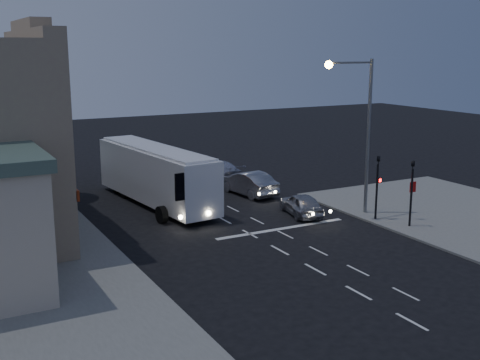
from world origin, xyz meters
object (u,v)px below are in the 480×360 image
traffic_signal_main (378,180)px  streetlight (360,119)px  tour_bus (156,174)px  car_sedan_b (215,171)px  car_sedan_a (248,183)px  street_tree (39,131)px  car_suv (301,204)px  regulatory_sign (412,194)px  traffic_signal_side (412,185)px

traffic_signal_main → streetlight: (-0.26, 1.42, 3.31)m
tour_bus → car_sedan_b: bearing=28.2°
car_sedan_a → street_tree: street_tree is taller
car_suv → regulatory_sign: bearing=151.7°
traffic_signal_main → regulatory_sign: size_ratio=1.86×
regulatory_sign → streetlight: bearing=128.7°
tour_bus → streetlight: streetlight is taller
car_sedan_b → traffic_signal_side: bearing=99.2°
car_sedan_b → streetlight: bearing=99.0°
car_suv → regulatory_sign: regulatory_sign is taller
car_sedan_a → regulatory_sign: 11.28m
traffic_signal_side → regulatory_sign: 1.61m
car_sedan_b → regulatory_sign: 15.74m
car_sedan_a → car_sedan_b: car_sedan_a is taller
streetlight → street_tree: bearing=140.5°
car_sedan_a → regulatory_sign: (5.06, -10.05, 0.80)m
car_suv → regulatory_sign: 6.34m
car_sedan_b → street_tree: bearing=-7.7°
tour_bus → regulatory_sign: tour_bus is taller
tour_bus → streetlight: size_ratio=1.36×
car_suv → traffic_signal_main: 4.67m
regulatory_sign → street_tree: size_ratio=0.35×
tour_bus → car_sedan_a: 6.51m
car_sedan_b → street_tree: size_ratio=0.88×
streetlight → street_tree: size_ratio=1.45×
traffic_signal_side → street_tree: (-16.51, 16.22, 2.08)m
tour_bus → traffic_signal_side: (10.45, -11.54, 0.43)m
car_sedan_a → car_sedan_b: bearing=-94.9°
street_tree → tour_bus: bearing=-37.7°
traffic_signal_side → streetlight: (-0.96, 3.40, 3.31)m
tour_bus → street_tree: (-6.06, 4.69, 2.51)m
street_tree → traffic_signal_main: bearing=-42.0°
tour_bus → traffic_signal_main: bearing=-50.6°
car_suv → regulatory_sign: size_ratio=1.78×
car_sedan_b → streetlight: 13.74m
streetlight → street_tree: streetlight is taller
streetlight → car_sedan_a: bearing=112.2°
tour_bus → street_tree: bearing=136.2°
traffic_signal_main → street_tree: street_tree is taller
tour_bus → streetlight: (9.49, -8.14, 3.74)m
tour_bus → car_sedan_a: (6.38, -0.53, -1.19)m
car_suv → streetlight: (2.84, -1.60, 5.07)m
traffic_signal_main → streetlight: bearing=100.2°
car_sedan_a → car_suv: bearing=86.0°
car_sedan_a → streetlight: bearing=105.6°
traffic_signal_side → regulatory_sign: traffic_signal_side is taller
car_sedan_b → traffic_signal_main: size_ratio=1.33×
car_sedan_b → car_sedan_a: bearing=86.0°
regulatory_sign → streetlight: streetlight is taller
tour_bus → regulatory_sign: (11.45, -10.57, -0.39)m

